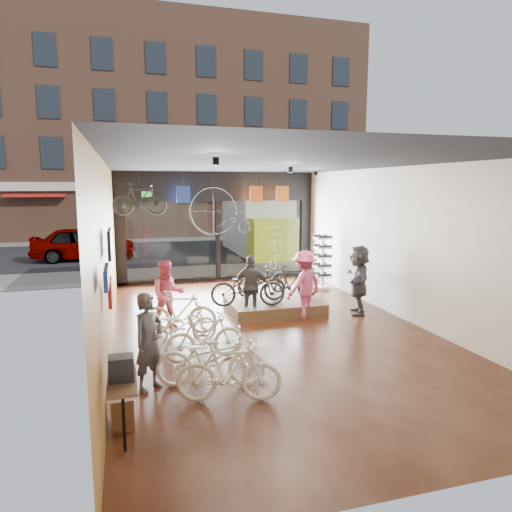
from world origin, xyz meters
name	(u,v)px	position (x,y,z in m)	size (l,w,h in m)	color
ground_plane	(269,330)	(0.00, 0.00, -0.02)	(7.00, 12.00, 0.04)	black
ceiling	(270,163)	(0.00, 0.00, 3.82)	(7.00, 12.00, 0.04)	black
wall_left	(108,255)	(-3.52, 0.00, 1.90)	(0.04, 12.00, 3.80)	#AC6937
wall_right	(403,243)	(3.52, 0.00, 1.90)	(0.04, 12.00, 3.80)	beige
wall_back	(447,325)	(0.00, -6.02, 1.90)	(7.00, 0.04, 3.80)	beige
storefront	(218,227)	(0.00, 6.00, 1.90)	(7.00, 0.26, 3.80)	black
exit_sign	(147,194)	(-2.40, 5.88, 3.05)	(0.35, 0.06, 0.18)	#198C26
street_road	(186,248)	(0.00, 15.00, -0.01)	(30.00, 18.00, 0.02)	black
sidewalk_near	(212,272)	(0.00, 7.20, 0.06)	(30.00, 2.40, 0.12)	slate
sidewalk_far	(178,238)	(0.00, 19.00, 0.06)	(30.00, 2.00, 0.12)	slate
opposite_building	(171,130)	(0.00, 21.50, 7.00)	(26.00, 5.00, 14.00)	brown
street_car	(84,243)	(-4.97, 12.00, 0.76)	(1.80, 4.48, 1.53)	gray
box_truck	(262,227)	(3.14, 11.00, 1.40)	(2.37, 7.12, 2.80)	silver
floor_bike_1	(229,371)	(-1.70, -3.31, 0.49)	(0.46, 1.64, 0.98)	beige
floor_bike_2	(211,358)	(-1.87, -2.67, 0.48)	(0.64, 1.82, 0.96)	beige
floor_bike_3	(205,337)	(-1.77, -1.51, 0.47)	(0.44, 1.56, 0.94)	beige
floor_bike_4	(180,325)	(-2.13, -0.53, 0.42)	(0.56, 1.62, 0.85)	beige
floor_bike_5	(179,312)	(-2.05, 0.20, 0.50)	(0.47, 1.68, 1.01)	beige
display_platform	(274,305)	(0.60, 1.46, 0.15)	(2.40, 1.80, 0.30)	#4B381C
display_bike_left	(248,287)	(-0.23, 1.04, 0.79)	(0.65, 1.87, 0.98)	black
display_bike_mid	(291,282)	(1.08, 1.41, 0.77)	(0.44, 1.57, 0.94)	black
display_bike_right	(263,279)	(0.50, 2.13, 0.74)	(0.58, 1.67, 0.88)	black
customer_0	(149,342)	(-2.85, -2.51, 0.81)	(0.59, 0.39, 1.62)	#3F3F44
customer_1	(168,294)	(-2.25, 0.75, 0.80)	(0.78, 0.61, 1.61)	#CC4C72
customer_2	(251,287)	(-0.15, 1.00, 0.81)	(0.95, 0.39, 1.61)	#3F3F44
customer_3	(304,284)	(1.14, 0.66, 0.86)	(1.11, 0.64, 1.72)	#CC4C72
customer_5	(358,280)	(2.65, 0.62, 0.90)	(1.68, 0.53, 1.81)	#3F3F44
sunglasses_rack	(322,262)	(2.95, 3.57, 0.89)	(0.53, 0.43, 1.78)	white
wall_merch	(112,334)	(-3.38, -3.50, 1.30)	(0.40, 2.40, 2.60)	navy
penny_farthing	(223,212)	(-0.14, 4.36, 2.50)	(1.91, 0.06, 1.53)	black
hung_bike	(140,199)	(-2.70, 4.20, 2.93)	(0.45, 1.58, 0.95)	black
jersey_left	(183,194)	(-1.28, 5.20, 3.05)	(0.45, 0.03, 0.55)	#1E3F99
jersey_mid	(256,194)	(1.19, 5.20, 3.05)	(0.45, 0.03, 0.55)	#CC5919
jersey_right	(283,194)	(2.14, 5.20, 3.05)	(0.45, 0.03, 0.55)	#CC5919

